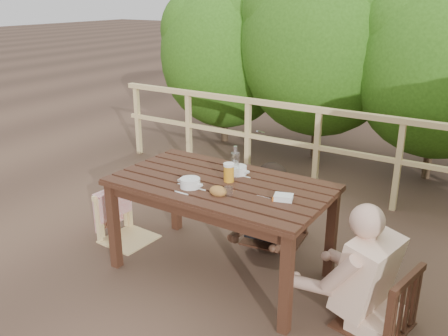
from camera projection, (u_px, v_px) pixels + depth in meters
The scene contains 16 objects.
ground at pixel (221, 270), 4.02m from camera, with size 60.00×60.00×0.00m, color brown.
table at pixel (221, 229), 3.89m from camera, with size 1.70×0.95×0.78m, color #331C11.
chair_left at pixel (126, 196), 4.37m from camera, with size 0.44×0.44×0.89m, color #D6B777.
chair_far at pixel (276, 188), 4.36m from camera, with size 0.52×0.52×1.04m, color #331C11.
chair_right at pixel (380, 268), 3.20m from camera, with size 0.46×0.46×0.92m, color #331C11.
woman at pixel (278, 178), 4.35m from camera, with size 0.49×0.61×1.22m, color black, non-canonical shape.
diner_right at pixel (389, 234), 3.09m from camera, with size 0.58×0.72×1.45m, color beige, non-canonical shape.
railing at pixel (317, 151), 5.43m from camera, with size 5.60×0.10×1.01m, color #D6B777.
hedge_row at pixel (395, 19), 5.70m from camera, with size 6.60×1.60×3.80m, color #2A5613, non-canonical shape.
soup_near at pixel (190, 184), 3.63m from camera, with size 0.26×0.26×0.09m, color silver.
soup_far at pixel (238, 171), 3.90m from camera, with size 0.25×0.25×0.08m, color silver.
bread_roll at pixel (218, 191), 3.50m from camera, with size 0.14×0.10×0.08m, color #A16535.
beer_glass at pixel (229, 173), 3.73m from camera, with size 0.09×0.09×0.16m, color orange.
bottle at pixel (235, 163), 3.79m from camera, with size 0.07×0.07×0.28m, color silver.
tumbler at pixel (228, 192), 3.49m from camera, with size 0.07×0.07×0.08m, color white.
butter_tub at pixel (284, 198), 3.41m from camera, with size 0.13×0.10×0.06m, color silver.
Camera 1 is at (1.90, -2.92, 2.19)m, focal length 38.47 mm.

